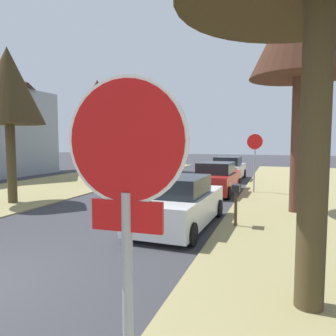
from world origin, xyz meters
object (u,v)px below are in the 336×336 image
object	(u,v)px
stop_sign_far	(255,150)
street_tree_right_mid_a	(300,28)
parked_sedan_silver	(228,169)
street_tree_left_mid_b	(98,106)
curbside_mailbox	(236,193)
street_tree_left_far	(148,104)
parked_sedan_red	(217,179)
stop_sign_near	(127,208)
parked_sedan_white	(179,203)
street_tree_left_mid_a	(8,87)

from	to	relation	value
stop_sign_far	street_tree_right_mid_a	distance (m)	6.24
parked_sedan_silver	street_tree_left_mid_b	bearing A→B (deg)	-153.06
street_tree_left_mid_b	curbside_mailbox	bearing A→B (deg)	-39.95
street_tree_right_mid_a	street_tree_left_far	xyz separation A→B (m)	(-11.14, 12.85, -0.79)
parked_sedan_red	street_tree_left_far	bearing A→B (deg)	129.31
street_tree_left_far	parked_sedan_red	distance (m)	13.06
street_tree_left_mid_b	parked_sedan_red	world-z (taller)	street_tree_left_mid_b
parked_sedan_red	parked_sedan_silver	distance (m)	5.88
stop_sign_near	stop_sign_far	world-z (taller)	stop_sign_near
parked_sedan_white	street_tree_left_far	bearing A→B (deg)	115.64
street_tree_right_mid_a	curbside_mailbox	xyz separation A→B (m)	(-1.79, -2.67, -5.51)
parked_sedan_silver	curbside_mailbox	distance (m)	12.24
parked_sedan_red	curbside_mailbox	size ratio (longest dim) A/B	3.51
stop_sign_near	curbside_mailbox	world-z (taller)	stop_sign_near
parked_sedan_white	curbside_mailbox	distance (m)	1.76
stop_sign_far	street_tree_left_far	xyz separation A→B (m)	(-9.42, 8.74, 3.60)
street_tree_left_far	curbside_mailbox	distance (m)	18.72
parked_sedan_white	curbside_mailbox	world-z (taller)	parked_sedan_white
street_tree_left_mid_b	street_tree_left_far	bearing A→B (deg)	87.09
street_tree_left_mid_b	parked_sedan_silver	world-z (taller)	street_tree_left_mid_b
street_tree_left_mid_b	parked_sedan_red	bearing A→B (deg)	-13.63
street_tree_left_far	street_tree_left_mid_b	bearing A→B (deg)	-92.91
stop_sign_near	street_tree_left_mid_b	xyz separation A→B (m)	(-9.97, 16.01, 2.69)
street_tree_right_mid_a	street_tree_left_far	world-z (taller)	street_tree_right_mid_a
street_tree_left_mid_b	curbside_mailbox	world-z (taller)	street_tree_left_mid_b
street_tree_right_mid_a	parked_sedan_red	distance (m)	7.68
parked_sedan_white	parked_sedan_red	xyz separation A→B (m)	(-0.06, 6.69, 0.00)
stop_sign_near	street_tree_left_mid_b	distance (m)	19.05
stop_sign_far	parked_sedan_silver	xyz separation A→B (m)	(-2.07, 5.30, -1.47)
street_tree_left_far	parked_sedan_white	xyz separation A→B (m)	(7.69, -16.01, -5.06)
stop_sign_near	parked_sedan_white	distance (m)	7.76
parked_sedan_red	curbside_mailbox	distance (m)	6.44
parked_sedan_silver	street_tree_right_mid_a	bearing A→B (deg)	-68.12
street_tree_right_mid_a	parked_sedan_silver	size ratio (longest dim) A/B	1.88
street_tree_left_mid_b	parked_sedan_white	size ratio (longest dim) A/B	1.45
stop_sign_near	street_tree_right_mid_a	size ratio (longest dim) A/B	0.36
street_tree_left_far	curbside_mailbox	xyz separation A→B (m)	(9.34, -15.52, -4.73)
stop_sign_far	parked_sedan_white	size ratio (longest dim) A/B	0.67
street_tree_left_mid_a	curbside_mailbox	bearing A→B (deg)	-4.30
street_tree_right_mid_a	parked_sedan_red	size ratio (longest dim) A/B	1.88
street_tree_left_far	parked_sedan_silver	xyz separation A→B (m)	(7.36, -3.45, -5.06)
street_tree_left_mid_b	parked_sedan_silver	distance (m)	9.62
stop_sign_near	stop_sign_far	size ratio (longest dim) A/B	1.00
stop_sign_near	street_tree_left_far	size ratio (longest dim) A/B	0.39
stop_sign_far	street_tree_right_mid_a	size ratio (longest dim) A/B	0.35
street_tree_left_mid_a	parked_sedan_white	xyz separation A→B (m)	(7.70, -1.20, -4.12)
street_tree_right_mid_a	curbside_mailbox	bearing A→B (deg)	-123.91
street_tree_left_mid_b	street_tree_left_mid_a	bearing A→B (deg)	-87.21
street_tree_left_mid_a	curbside_mailbox	size ratio (longest dim) A/B	5.05
parked_sedan_silver	curbside_mailbox	size ratio (longest dim) A/B	3.51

